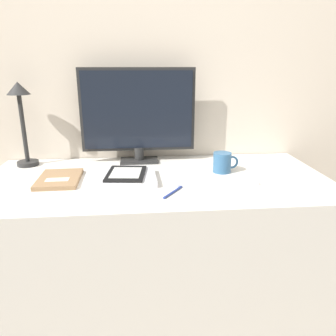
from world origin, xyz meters
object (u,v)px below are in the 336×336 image
(ereader, at_px, (126,174))
(desk_lamp, at_px, (21,111))
(laptop, at_px, (121,178))
(coffee_mug, at_px, (223,162))
(keyboard, at_px, (216,181))
(monitor, at_px, (138,114))
(pen, at_px, (173,192))
(notebook, at_px, (59,179))

(ereader, xyz_separation_m, desk_lamp, (-0.48, 0.26, 0.23))
(ereader, height_order, desk_lamp, desk_lamp)
(laptop, xyz_separation_m, coffee_mug, (0.45, 0.08, 0.03))
(keyboard, bearing_deg, monitor, 132.86)
(monitor, distance_m, pen, 0.51)
(notebook, bearing_deg, coffee_mug, 4.44)
(monitor, bearing_deg, coffee_mug, -28.38)
(monitor, relative_size, pen, 4.69)
(coffee_mug, xyz_separation_m, pen, (-0.25, -0.23, -0.04))
(laptop, xyz_separation_m, desk_lamp, (-0.46, 0.27, 0.25))
(pen, bearing_deg, monitor, 105.95)
(laptop, xyz_separation_m, pen, (0.20, -0.15, -0.01))
(keyboard, distance_m, desk_lamp, 0.94)
(ereader, height_order, notebook, ereader)
(notebook, bearing_deg, keyboard, -7.05)
(keyboard, relative_size, notebook, 1.44)
(desk_lamp, relative_size, pen, 3.34)
(ereader, bearing_deg, monitor, 78.25)
(desk_lamp, bearing_deg, laptop, -30.44)
(laptop, height_order, ereader, ereader)
(desk_lamp, bearing_deg, notebook, -50.63)
(monitor, relative_size, coffee_mug, 4.77)
(keyboard, xyz_separation_m, pen, (-0.19, -0.10, -0.00))
(monitor, relative_size, notebook, 2.36)
(keyboard, xyz_separation_m, desk_lamp, (-0.85, 0.32, 0.26))
(monitor, bearing_deg, desk_lamp, -178.65)
(pen, bearing_deg, laptop, 142.92)
(notebook, bearing_deg, ereader, -3.86)
(laptop, bearing_deg, monitor, 74.03)
(laptop, distance_m, notebook, 0.26)
(notebook, bearing_deg, pen, -21.19)
(monitor, xyz_separation_m, coffee_mug, (0.37, -0.20, -0.19))
(keyboard, xyz_separation_m, ereader, (-0.37, 0.06, 0.02))
(keyboard, height_order, pen, keyboard)
(desk_lamp, relative_size, notebook, 1.68)
(notebook, distance_m, coffee_mug, 0.71)
(monitor, bearing_deg, pen, -74.05)
(laptop, height_order, desk_lamp, desk_lamp)
(monitor, distance_m, laptop, 0.37)
(laptop, height_order, coffee_mug, coffee_mug)
(keyboard, xyz_separation_m, laptop, (-0.39, 0.06, 0.01))
(coffee_mug, relative_size, pen, 0.98)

